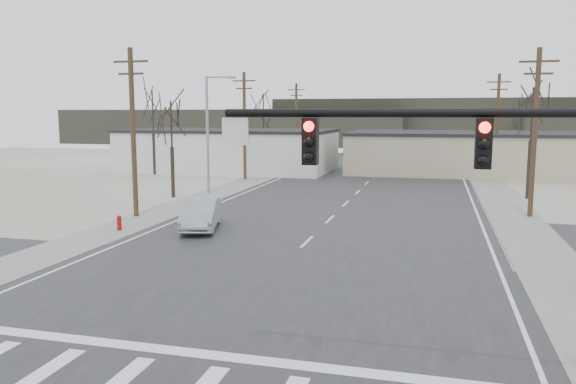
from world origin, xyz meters
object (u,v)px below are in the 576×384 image
Objects in this scene: fire_hydrant at (119,223)px; car_far_b at (349,151)px; sedan_crossing at (201,214)px; traffic_signal_mast at (540,192)px; car_far_a at (446,168)px.

car_far_b reaches higher than fire_hydrant.
car_far_b is (3.56, 57.00, 0.23)m from fire_hydrant.
sedan_crossing is 55.48m from car_far_b.
traffic_signal_mast reaches higher than sedan_crossing.
car_far_a is at bearing -61.12° from car_far_b.
traffic_signal_mast is 10.29× the size of fire_hydrant.
car_far_a is 28.66m from car_far_b.
traffic_signal_mast is at bearing -63.94° from sedan_crossing.
fire_hydrant is at bearing -175.10° from sedan_crossing.
car_far_a reaches higher than fire_hydrant.
sedan_crossing is 32.96m from car_far_a.
fire_hydrant is 4.31m from sedan_crossing.
traffic_signal_mast is at bearing 72.68° from car_far_a.
car_far_a is (-0.97, 45.96, -3.85)m from traffic_signal_mast.
sedan_crossing is at bearing -88.90° from car_far_b.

